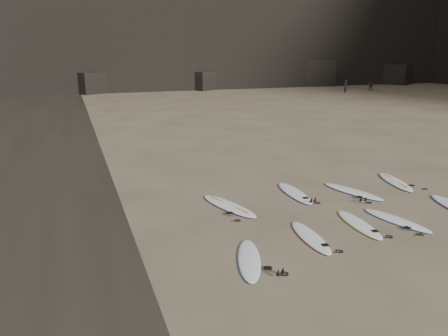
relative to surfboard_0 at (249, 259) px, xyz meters
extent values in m
plane|color=#897559|center=(4.42, 1.04, -0.04)|extent=(240.00, 240.00, 0.00)
cube|color=black|center=(12.42, 46.04, 1.12)|extent=(4.23, 4.46, 2.33)
cube|color=black|center=(29.42, 47.04, 1.75)|extent=(5.95, 5.19, 3.59)
cube|color=black|center=(42.42, 45.04, 1.40)|extent=(5.31, 5.56, 2.88)
cube|color=black|center=(-1.58, 46.04, 1.20)|extent=(4.49, 4.76, 2.49)
ellipsoid|color=white|center=(0.00, 0.00, 0.00)|extent=(1.35, 2.44, 0.09)
ellipsoid|color=white|center=(2.18, 0.68, 0.00)|extent=(0.79, 2.40, 0.08)
ellipsoid|color=white|center=(4.08, 1.01, 0.00)|extent=(0.80, 2.43, 0.09)
ellipsoid|color=white|center=(5.39, 0.89, 0.00)|extent=(1.15, 2.46, 0.09)
ellipsoid|color=white|center=(0.85, 3.85, 0.01)|extent=(1.50, 2.85, 0.10)
ellipsoid|color=white|center=(3.64, 4.33, 0.00)|extent=(0.78, 2.67, 0.09)
ellipsoid|color=white|center=(5.79, 3.76, 0.00)|extent=(1.41, 2.69, 0.09)
ellipsoid|color=white|center=(8.17, 4.23, 0.00)|extent=(1.25, 2.70, 0.09)
imported|color=black|center=(27.68, 36.16, 0.73)|extent=(0.68, 0.62, 1.55)
imported|color=black|center=(32.61, 37.66, 0.81)|extent=(0.99, 1.04, 1.70)
camera|label=1|loc=(-3.99, -9.34, 5.22)|focal=35.00mm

